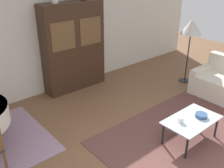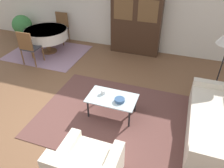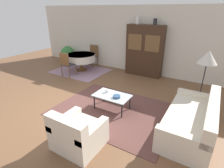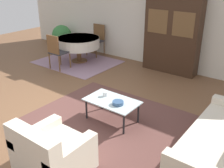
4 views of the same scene
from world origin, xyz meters
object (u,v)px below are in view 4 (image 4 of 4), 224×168
Objects in this scene: dining_chair_near at (57,50)px; bowl at (118,103)px; dining_table at (78,43)px; dining_chair_far at (97,38)px; cup at (105,94)px; potted_plant at (62,36)px; coffee_table at (112,102)px; display_cabinet at (172,35)px; armchair at (52,154)px.

bowl is (3.04, -1.32, -0.10)m from dining_chair_near.
dining_table is at bearing 144.37° from bowl.
dining_chair_far is 10.43× the size of cup.
dining_table is 1.56m from potted_plant.
dining_chair_near is (-2.87, 1.26, 0.18)m from coffee_table.
display_cabinet is at bearing 95.79° from coffee_table.
cup is (0.09, -2.95, -0.53)m from display_cabinet.
armchair is 0.90× the size of dining_chair_far.
coffee_table is 4.89× the size of bowl.
cup reaches higher than bowl.
dining_table is 6.42× the size of bowl.
cup is (2.65, -1.19, -0.09)m from dining_chair_near.
display_cabinet reaches higher than dining_chair_far.
bowl is 5.28m from potted_plant.
potted_plant reaches higher than armchair.
dining_table is (-3.02, 3.69, 0.28)m from armchair.
bowl is (0.39, -0.13, -0.01)m from cup.
bowl is at bearing -35.63° from dining_table.
armchair is at bearing 123.64° from dining_chair_far.
dining_chair_far is (0.00, 1.72, 0.00)m from dining_chair_near.
potted_plant is (-4.46, 2.82, 0.02)m from bowl.
dining_chair_far reaches higher than armchair.
dining_chair_far is at bearing 90.00° from dining_chair_near.
dining_table reaches higher than cup.
dining_chair_near and dining_chair_far have the same top height.
dining_chair_near is (-2.56, -1.76, -0.44)m from display_cabinet.
potted_plant is (-3.98, -0.26, -0.53)m from display_cabinet.
dining_chair_near is 3.32m from bowl.
dining_chair_near is 10.43× the size of cup.
armchair is 1.69m from cup.
dining_table reaches higher than bowl.
armchair is 1.52m from bowl.
display_cabinet is 3.00m from cup.
dining_chair_near is at bearing 90.00° from dining_chair_far.
cup is 0.41m from bowl.
dining_chair_near is 1.72m from dining_chair_far.
cup is (2.65, -2.05, -0.12)m from dining_table.
dining_chair_far is at bearing 132.37° from cup.
dining_table is at bearing 90.00° from dining_chair_far.
cup is (-0.37, 1.64, 0.16)m from armchair.
potted_plant is (-4.28, 2.77, 0.09)m from coffee_table.
display_cabinet is (-0.31, 3.02, 0.62)m from coffee_table.
dining_table is at bearing -160.57° from display_cabinet.
display_cabinet is 2.06× the size of dining_chair_near.
dining_table is 0.86m from dining_chair_far.
display_cabinet is at bearing 3.71° from potted_plant.
dining_table reaches higher than coffee_table.
bowl is (0.02, 1.51, 0.15)m from armchair.
cup is at bearing 161.70° from bowl.
bowl reaches higher than coffee_table.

